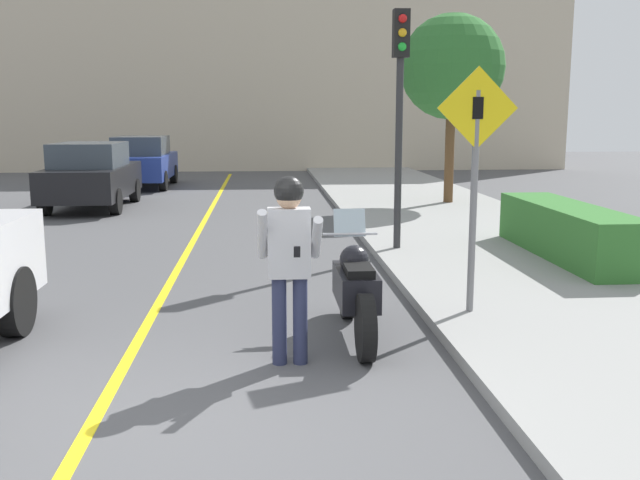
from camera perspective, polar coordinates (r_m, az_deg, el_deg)
The scene contains 12 objects.
ground_plane at distance 5.70m, azimuth -12.18°, elevation -14.84°, with size 80.00×80.00×0.00m, color #4C4C4F.
sidewalk_curb at distance 10.24m, azimuth 18.89°, elevation -3.58°, with size 4.40×44.00×0.13m.
road_center_line at distance 11.46m, azimuth -11.24°, elevation -2.14°, with size 0.12×36.00×0.01m.
building_backdrop at distance 31.23m, azimuth -6.07°, elevation 14.38°, with size 28.00×1.20×9.59m.
motorcycle at distance 7.66m, azimuth 2.86°, elevation -4.05°, with size 0.62×2.19×1.32m.
person_biker at distance 6.69m, azimuth -2.47°, elevation -0.75°, with size 0.59×0.49×1.81m.
crossing_sign at distance 8.20m, azimuth 12.30°, elevation 5.73°, with size 0.91×0.08×2.77m.
traffic_light at distance 12.04m, azimuth 6.42°, elevation 12.19°, with size 0.26×0.30×3.92m.
hedge_row at distance 12.07m, azimuth 19.20°, elevation 0.69°, with size 0.90×3.92×0.82m.
street_tree at distance 18.79m, azimuth 10.53°, elevation 13.42°, with size 2.64×2.64×4.76m.
parked_car_black at distance 19.16m, azimuth -17.81°, elevation 4.97°, with size 1.88×4.20×1.68m.
parked_car_blue at distance 24.37m, azimuth -14.02°, elevation 6.12°, with size 1.88×4.20×1.68m.
Camera 1 is at (0.76, -5.13, 2.37)m, focal length 40.00 mm.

